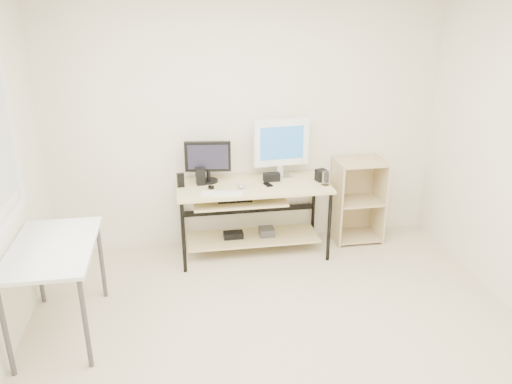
{
  "coord_description": "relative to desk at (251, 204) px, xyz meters",
  "views": [
    {
      "loc": [
        -0.74,
        -2.9,
        2.44
      ],
      "look_at": [
        -0.03,
        1.3,
        0.81
      ],
      "focal_mm": 35.0,
      "sensor_mm": 36.0,
      "label": 1
    }
  ],
  "objects": [
    {
      "name": "desk",
      "position": [
        0.0,
        0.0,
        0.0
      ],
      "size": [
        1.5,
        0.65,
        0.75
      ],
      "color": "beige",
      "rests_on": "ground"
    },
    {
      "name": "audio_controller",
      "position": [
        -0.68,
        0.04,
        0.28
      ],
      "size": [
        0.08,
        0.05,
        0.14
      ],
      "primitive_type": "cube",
      "rotation": [
        0.0,
        0.0,
        0.14
      ],
      "color": "black",
      "rests_on": "desk"
    },
    {
      "name": "drinking_glass",
      "position": [
        0.72,
        -0.14,
        0.29
      ],
      "size": [
        0.08,
        0.08,
        0.14
      ],
      "primitive_type": "cylinder",
      "rotation": [
        0.0,
        0.0,
        -0.21
      ],
      "color": "white",
      "rests_on": "coaster"
    },
    {
      "name": "speaker_left",
      "position": [
        -0.48,
        0.08,
        0.3
      ],
      "size": [
        0.1,
        0.1,
        0.17
      ],
      "rotation": [
        0.0,
        0.0,
        0.14
      ],
      "color": "black",
      "rests_on": "desk"
    },
    {
      "name": "volume_puck",
      "position": [
        -0.39,
        -0.05,
        0.22
      ],
      "size": [
        0.07,
        0.07,
        0.02
      ],
      "primitive_type": "cylinder",
      "rotation": [
        0.0,
        0.0,
        0.16
      ],
      "color": "black",
      "rests_on": "desk"
    },
    {
      "name": "white_imac",
      "position": [
        0.34,
        0.17,
        0.56
      ],
      "size": [
        0.57,
        0.18,
        0.6
      ],
      "rotation": [
        0.0,
        0.0,
        0.08
      ],
      "color": "silver",
      "rests_on": "desk"
    },
    {
      "name": "coaster",
      "position": [
        0.72,
        -0.14,
        0.21
      ],
      "size": [
        0.1,
        0.1,
        0.01
      ],
      "primitive_type": "cylinder",
      "rotation": [
        0.0,
        0.0,
        -0.21
      ],
      "color": "#9E7547",
      "rests_on": "desk"
    },
    {
      "name": "side_table",
      "position": [
        -1.65,
        -1.06,
        0.13
      ],
      "size": [
        0.6,
        1.0,
        0.75
      ],
      "color": "white",
      "rests_on": "ground"
    },
    {
      "name": "shelf_unit",
      "position": [
        1.18,
        0.16,
        -0.09
      ],
      "size": [
        0.5,
        0.4,
        0.9
      ],
      "color": "#CCB47F",
      "rests_on": "ground"
    },
    {
      "name": "keyboard",
      "position": [
        -0.31,
        -0.22,
        0.22
      ],
      "size": [
        0.4,
        0.19,
        0.01
      ],
      "primitive_type": "cube",
      "rotation": [
        0.0,
        0.0,
        -0.22
      ],
      "color": "white",
      "rests_on": "desk"
    },
    {
      "name": "smartphone",
      "position": [
        0.17,
        -0.04,
        0.22
      ],
      "size": [
        0.09,
        0.13,
        0.01
      ],
      "primitive_type": "cube",
      "rotation": [
        0.0,
        0.0,
        0.28
      ],
      "color": "black",
      "rests_on": "desk"
    },
    {
      "name": "room",
      "position": [
        -0.11,
        -1.62,
        0.78
      ],
      "size": [
        4.01,
        4.01,
        2.62
      ],
      "color": "beige",
      "rests_on": "ground"
    },
    {
      "name": "black_monitor",
      "position": [
        -0.4,
        0.15,
        0.45
      ],
      "size": [
        0.46,
        0.19,
        0.42
      ],
      "rotation": [
        0.0,
        0.0,
        -0.13
      ],
      "color": "black",
      "rests_on": "desk"
    },
    {
      "name": "mouse",
      "position": [
        -0.1,
        -0.07,
        0.23
      ],
      "size": [
        0.08,
        0.12,
        0.04
      ],
      "primitive_type": "ellipsoid",
      "rotation": [
        0.0,
        0.0,
        0.07
      ],
      "color": "#B6B6BB",
      "rests_on": "desk"
    },
    {
      "name": "speaker_right",
      "position": [
        0.72,
        -0.01,
        0.27
      ],
      "size": [
        0.12,
        0.12,
        0.12
      ],
      "primitive_type": "cube",
      "rotation": [
        0.0,
        0.0,
        0.28
      ],
      "color": "black",
      "rests_on": "desk"
    },
    {
      "name": "center_speaker",
      "position": [
        0.22,
        0.06,
        0.25
      ],
      "size": [
        0.17,
        0.07,
        0.08
      ],
      "primitive_type": "cube",
      "rotation": [
        0.0,
        0.0,
        0.0
      ],
      "color": "black",
      "rests_on": "desk"
    }
  ]
}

